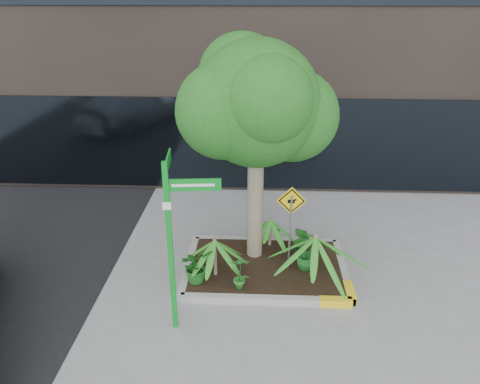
{
  "coord_description": "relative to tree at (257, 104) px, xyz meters",
  "views": [
    {
      "loc": [
        0.05,
        -7.96,
        5.46
      ],
      "look_at": [
        -0.33,
        0.2,
        1.83
      ],
      "focal_mm": 35.0,
      "sensor_mm": 36.0,
      "label": 1
    }
  ],
  "objects": [
    {
      "name": "palm_front",
      "position": [
        1.15,
        -1.01,
        -2.28
      ],
      "size": [
        1.19,
        1.19,
        1.32
      ],
      "color": "gray",
      "rests_on": "ground"
    },
    {
      "name": "ground",
      "position": [
        0.04,
        -0.74,
        -3.42
      ],
      "size": [
        80.0,
        80.0,
        0.0
      ],
      "primitive_type": "plane",
      "color": "gray",
      "rests_on": "ground"
    },
    {
      "name": "cattle_sign",
      "position": [
        0.7,
        -0.62,
        -2.02
      ],
      "size": [
        0.57,
        0.19,
        1.84
      ],
      "rotation": [
        0.0,
        0.0,
        -0.02
      ],
      "color": "slate",
      "rests_on": "ground"
    },
    {
      "name": "shrub_c",
      "position": [
        -0.25,
        -1.29,
        -2.91
      ],
      "size": [
        0.4,
        0.4,
        0.72
      ],
      "primitive_type": "imported",
      "rotation": [
        0.0,
        0.0,
        3.2
      ],
      "color": "#246920",
      "rests_on": "planter"
    },
    {
      "name": "planter",
      "position": [
        0.27,
        -0.47,
        -3.32
      ],
      "size": [
        3.35,
        2.36,
        0.15
      ],
      "color": "#9E9E99",
      "rests_on": "ground"
    },
    {
      "name": "palm_back",
      "position": [
        0.33,
        0.39,
        -2.65
      ],
      "size": [
        0.74,
        0.74,
        0.83
      ],
      "color": "gray",
      "rests_on": "ground"
    },
    {
      "name": "shrub_d",
      "position": [
        1.0,
        -0.05,
        -2.91
      ],
      "size": [
        0.53,
        0.53,
        0.72
      ],
      "primitive_type": "imported",
      "rotation": [
        0.0,
        0.0,
        5.18
      ],
      "color": "#1C601D",
      "rests_on": "planter"
    },
    {
      "name": "street_sign_post",
      "position": [
        -1.28,
        -2.18,
        -1.53
      ],
      "size": [
        0.93,
        0.9,
        3.06
      ],
      "rotation": [
        0.0,
        0.0,
        0.09
      ],
      "color": "#0D9123",
      "rests_on": "ground"
    },
    {
      "name": "tree",
      "position": [
        0.0,
        0.0,
        0.0
      ],
      "size": [
        3.12,
        2.77,
        4.68
      ],
      "color": "gray",
      "rests_on": "ground"
    },
    {
      "name": "palm_left",
      "position": [
        -0.76,
        -0.83,
        -2.5
      ],
      "size": [
        0.92,
        0.92,
        1.02
      ],
      "color": "gray",
      "rests_on": "ground"
    },
    {
      "name": "shrub_b",
      "position": [
        1.04,
        -0.53,
        -2.91
      ],
      "size": [
        0.55,
        0.55,
        0.72
      ],
      "primitive_type": "imported",
      "rotation": [
        0.0,
        0.0,
        2.13
      ],
      "color": "#1F6725",
      "rests_on": "planter"
    },
    {
      "name": "shrub_a",
      "position": [
        -1.11,
        -1.08,
        -2.93
      ],
      "size": [
        0.86,
        0.86,
        0.68
      ],
      "primitive_type": "imported",
      "rotation": [
        0.0,
        0.0,
        0.83
      ],
      "color": "#1B5D1A",
      "rests_on": "planter"
    }
  ]
}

